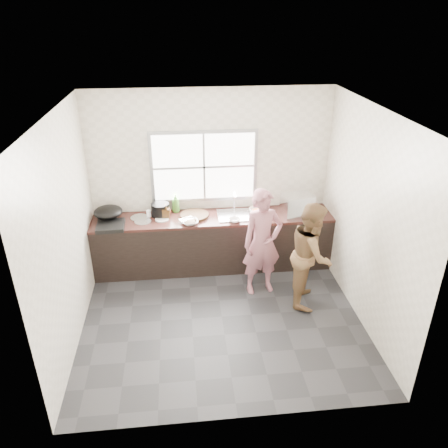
{
  "coord_description": "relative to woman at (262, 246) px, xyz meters",
  "views": [
    {
      "loc": [
        -0.46,
        -4.6,
        3.71
      ],
      "look_at": [
        0.1,
        0.65,
        1.05
      ],
      "focal_mm": 35.0,
      "sensor_mm": 36.0,
      "label": 1
    }
  ],
  "objects": [
    {
      "name": "bottle_green",
      "position": [
        -1.17,
        0.95,
        0.29
      ],
      "size": [
        0.14,
        0.14,
        0.3
      ],
      "primitive_type": "imported",
      "rotation": [
        0.0,
        0.0,
        0.22
      ],
      "color": "#42812A",
      "rests_on": "countertop"
    },
    {
      "name": "wall_right",
      "position": [
        1.18,
        -0.57,
        0.62
      ],
      "size": [
        0.01,
        3.2,
        2.7
      ],
      "primitive_type": "cube",
      "color": "beige",
      "rests_on": "ground"
    },
    {
      "name": "bowl_held",
      "position": [
        -0.32,
        0.51,
        0.17
      ],
      "size": [
        0.27,
        0.27,
        0.07
      ],
      "primitive_type": "imported",
      "rotation": [
        0.0,
        0.0,
        0.33
      ],
      "color": "white",
      "rests_on": "countertop"
    },
    {
      "name": "pot_lid_left",
      "position": [
        -1.72,
        0.79,
        0.14
      ],
      "size": [
        0.3,
        0.3,
        0.01
      ],
      "primitive_type": "cylinder",
      "rotation": [
        0.0,
        0.0,
        0.14
      ],
      "color": "#B8BCBF",
      "rests_on": "countertop"
    },
    {
      "name": "bowl_crabs",
      "position": [
        0.06,
        0.79,
        0.17
      ],
      "size": [
        0.25,
        0.25,
        0.06
      ],
      "primitive_type": "imported",
      "rotation": [
        0.0,
        0.0,
        -0.34
      ],
      "color": "white",
      "rests_on": "countertop"
    },
    {
      "name": "faucet",
      "position": [
        -0.27,
        0.92,
        0.28
      ],
      "size": [
        0.02,
        0.02,
        0.3
      ],
      "primitive_type": "cylinder",
      "color": "silver",
      "rests_on": "countertop"
    },
    {
      "name": "window_frame",
      "position": [
        -0.72,
        1.02,
        0.82
      ],
      "size": [
        1.6,
        0.05,
        1.1
      ],
      "primitive_type": "cube",
      "color": "#9EA0A5",
      "rests_on": "wall_back"
    },
    {
      "name": "plate_food",
      "position": [
        -1.38,
        0.7,
        0.14
      ],
      "size": [
        0.22,
        0.22,
        0.02
      ],
      "primitive_type": "cylinder",
      "rotation": [
        0.0,
        0.0,
        -0.1
      ],
      "color": "silver",
      "rests_on": "countertop"
    },
    {
      "name": "burner",
      "position": [
        -2.1,
        0.52,
        0.16
      ],
      "size": [
        0.4,
        0.4,
        0.06
      ],
      "primitive_type": "cube",
      "rotation": [
        0.0,
        0.0,
        0.03
      ],
      "color": "black",
      "rests_on": "countertop"
    },
    {
      "name": "cleaver",
      "position": [
        -1.02,
        0.6,
        0.18
      ],
      "size": [
        0.24,
        0.19,
        0.01
      ],
      "primitive_type": "cube",
      "rotation": [
        0.0,
        0.0,
        0.49
      ],
      "color": "silver",
      "rests_on": "cutting_board"
    },
    {
      "name": "ceiling",
      "position": [
        -0.62,
        -0.57,
        1.98
      ],
      "size": [
        3.6,
        3.2,
        0.01
      ],
      "primitive_type": "cube",
      "color": "silver",
      "rests_on": "wall_back"
    },
    {
      "name": "glass_jar",
      "position": [
        -1.58,
        0.82,
        0.19
      ],
      "size": [
        0.09,
        0.09,
        0.1
      ],
      "primitive_type": "cylinder",
      "rotation": [
        0.0,
        0.0,
        -0.42
      ],
      "color": "white",
      "rests_on": "countertop"
    },
    {
      "name": "wall_front",
      "position": [
        -0.62,
        -2.17,
        0.62
      ],
      "size": [
        3.6,
        0.01,
        2.7
      ],
      "primitive_type": "cube",
      "color": "silver",
      "rests_on": "ground"
    },
    {
      "name": "cutting_board",
      "position": [
        -0.9,
        0.75,
        0.16
      ],
      "size": [
        0.54,
        0.54,
        0.04
      ],
      "primitive_type": "cylinder",
      "rotation": [
        0.0,
        0.0,
        0.32
      ],
      "color": "#332214",
      "rests_on": "countertop"
    },
    {
      "name": "floor",
      "position": [
        -0.62,
        -0.57,
        -0.73
      ],
      "size": [
        3.6,
        3.2,
        0.01
      ],
      "primitive_type": "cube",
      "color": "#28282B",
      "rests_on": "ground"
    },
    {
      "name": "person_side",
      "position": [
        0.61,
        -0.31,
        0.01
      ],
      "size": [
        0.74,
        0.85,
        1.47
      ],
      "primitive_type": "imported",
      "rotation": [
        0.0,
        0.0,
        1.27
      ],
      "color": "brown",
      "rests_on": "floor"
    },
    {
      "name": "wall_back",
      "position": [
        -0.62,
        1.04,
        0.62
      ],
      "size": [
        3.6,
        0.01,
        2.7
      ],
      "primitive_type": "cube",
      "color": "silver",
      "rests_on": "ground"
    },
    {
      "name": "sink",
      "position": [
        -0.27,
        0.72,
        0.14
      ],
      "size": [
        0.55,
        0.45,
        0.02
      ],
      "primitive_type": "cube",
      "color": "silver",
      "rests_on": "countertop"
    },
    {
      "name": "wall_left",
      "position": [
        -2.43,
        -0.57,
        0.62
      ],
      "size": [
        0.01,
        3.2,
        2.7
      ],
      "primitive_type": "cube",
      "color": "silver",
      "rests_on": "ground"
    },
    {
      "name": "bottle_brown_short",
      "position": [
        -1.3,
        0.86,
        0.21
      ],
      "size": [
        0.15,
        0.15,
        0.15
      ],
      "primitive_type": "imported",
      "rotation": [
        0.0,
        0.0,
        0.36
      ],
      "color": "#511F14",
      "rests_on": "countertop"
    },
    {
      "name": "window_glazing",
      "position": [
        -0.72,
        1.0,
        0.82
      ],
      "size": [
        1.5,
        0.01,
        1.0
      ],
      "primitive_type": "cube",
      "color": "white",
      "rests_on": "window_frame"
    },
    {
      "name": "bottle_brown_tall",
      "position": [
        -1.32,
        0.76,
        0.24
      ],
      "size": [
        0.1,
        0.1,
        0.21
      ],
      "primitive_type": "imported",
      "rotation": [
        0.0,
        0.0,
        -0.12
      ],
      "color": "#402910",
      "rests_on": "countertop"
    },
    {
      "name": "cabinet",
      "position": [
        -0.62,
        0.72,
        -0.32
      ],
      "size": [
        3.6,
        0.62,
        0.82
      ],
      "primitive_type": "cube",
      "color": "black",
      "rests_on": "floor"
    },
    {
      "name": "wok",
      "position": [
        -2.16,
        0.76,
        0.27
      ],
      "size": [
        0.52,
        0.52,
        0.16
      ],
      "primitive_type": "ellipsoid",
      "rotation": [
        0.0,
        0.0,
        0.31
      ],
      "color": "black",
      "rests_on": "burner"
    },
    {
      "name": "pot_lid_right",
      "position": [
        -1.66,
        0.66,
        0.14
      ],
      "size": [
        0.31,
        0.31,
        0.01
      ],
      "primitive_type": "cylinder",
      "rotation": [
        0.0,
        0.0,
        0.31
      ],
      "color": "silver",
      "rests_on": "countertop"
    },
    {
      "name": "dish_rack",
      "position": [
        0.64,
        0.64,
        0.3
      ],
      "size": [
        0.49,
        0.38,
        0.33
      ],
      "primitive_type": "cube",
      "rotation": [
        0.0,
        0.0,
        0.17
      ],
      "color": "silver",
      "rests_on": "countertop"
    },
    {
      "name": "black_pot",
      "position": [
        -1.4,
        0.85,
        0.23
      ],
      "size": [
        0.35,
        0.35,
        0.19
      ],
      "primitive_type": "cylinder",
      "rotation": [
        0.0,
        0.0,
        0.38
      ],
      "color": "black",
      "rests_on": "countertop"
    },
    {
      "name": "bowl_mince",
      "position": [
        -0.97,
        0.51,
        0.16
      ],
      "size": [
        0.26,
        0.26,
        0.06
      ],
      "primitive_type": "imported",
      "rotation": [
        0.0,
        0.0,
        0.09
      ],
      "color": "silver",
      "rests_on": "countertop"
    },
    {
      "name": "countertop",
      "position": [
        -0.62,
        0.72,
        0.11
      ],
      "size": [
        3.6,
        0.64,
        0.04
      ],
      "primitive_type": "cube",
      "color": "#351A15",
      "rests_on": "cabinet"
    },
    {
      "name": "woman",
      "position": [
        0.0,
        0.0,
        0.0
      ],
      "size": [
        0.58,
        0.44,
        1.45
      ],
      "primitive_type": "imported",
      "rotation": [
        0.0,
        0.0,
        0.18
      ],
      "color": "#A96572",
      "rests_on": "floor"
    }
  ]
}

